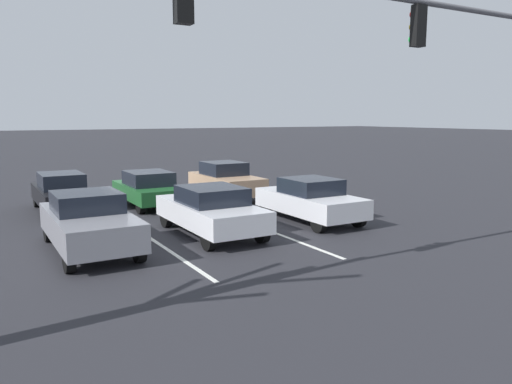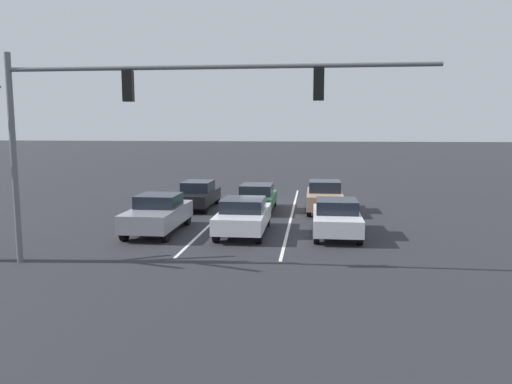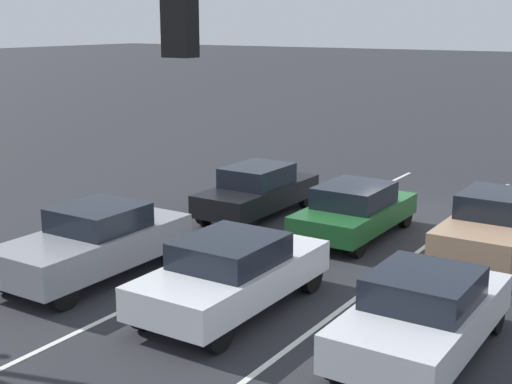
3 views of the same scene
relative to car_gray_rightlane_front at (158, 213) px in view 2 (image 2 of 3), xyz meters
The scene contains 10 objects.
ground_plane 9.33m from the car_gray_rightlane_front, 113.32° to the right, with size 240.00×240.00×0.00m, color #28282D.
lane_stripe_left_divider 7.61m from the car_gray_rightlane_front, 136.55° to the right, with size 0.12×18.66×0.01m, color silver.
lane_stripe_center_divider 5.59m from the car_gray_rightlane_front, 109.69° to the right, with size 0.12×18.66×0.01m, color silver.
car_gray_rightlane_front is the anchor object (origin of this frame).
car_silver_leftlane_front 7.54m from the car_gray_rightlane_front, behind, with size 1.89×4.36×1.51m.
car_white_midlane_front 3.67m from the car_gray_rightlane_front, behind, with size 1.95×4.56×1.51m.
car_darkgreen_midlane_second 6.94m from the car_gray_rightlane_front, 120.97° to the right, with size 1.87×4.24×1.43m.
car_tan_leftlane_second 9.41m from the car_gray_rightlane_front, 139.66° to the right, with size 1.85×4.30×1.62m.
car_black_rightlane_second 6.30m from the car_gray_rightlane_front, 92.56° to the right, with size 1.71×4.41×1.51m.
traffic_signal_gantry 6.72m from the car_gray_rightlane_front, 101.52° to the left, with size 13.45×0.37×6.83m.
Camera 2 is at (-2.86, 28.86, 4.50)m, focal length 35.00 mm.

